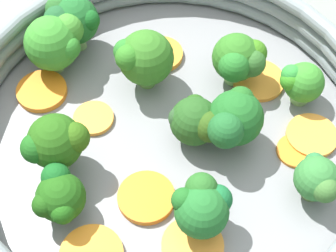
{
  "coord_description": "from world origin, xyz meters",
  "views": [
    {
      "loc": [
        0.25,
        0.01,
        0.39
      ],
      "look_at": [
        0.0,
        0.0,
        0.03
      ],
      "focal_mm": 60.0,
      "sensor_mm": 36.0,
      "label": 1
    }
  ],
  "objects_px": {
    "broccoli_floret_1": "(196,123)",
    "broccoli_floret_2": "(318,180)",
    "broccoli_floret_10": "(59,197)",
    "broccoli_floret_8": "(301,82)",
    "carrot_slice_1": "(146,197)",
    "broccoli_floret_5": "(56,142)",
    "broccoli_floret_9": "(239,60)",
    "broccoli_floret_6": "(202,207)",
    "carrot_slice_3": "(193,246)",
    "carrot_slice_8": "(42,91)",
    "broccoli_floret_4": "(143,58)",
    "broccoli_floret_3": "(234,122)",
    "carrot_slice_5": "(258,80)",
    "broccoli_floret_7": "(55,42)",
    "carrot_slice_4": "(93,118)",
    "carrot_slice_0": "(161,54)",
    "carrot_slice_6": "(312,136)",
    "carrot_slice_2": "(296,151)",
    "broccoli_floret_0": "(71,20)",
    "skillet": "(168,142)"
  },
  "relations": [
    {
      "from": "broccoli_floret_1",
      "to": "broccoli_floret_2",
      "type": "xyz_separation_m",
      "value": [
        0.04,
        0.09,
        -0.0
      ]
    },
    {
      "from": "broccoli_floret_10",
      "to": "broccoli_floret_8",
      "type": "bearing_deg",
      "value": 122.65
    },
    {
      "from": "carrot_slice_1",
      "to": "broccoli_floret_1",
      "type": "height_order",
      "value": "broccoli_floret_1"
    },
    {
      "from": "broccoli_floret_8",
      "to": "broccoli_floret_5",
      "type": "bearing_deg",
      "value": -67.81
    },
    {
      "from": "broccoli_floret_9",
      "to": "broccoli_floret_6",
      "type": "bearing_deg",
      "value": -11.36
    },
    {
      "from": "broccoli_floret_2",
      "to": "broccoli_floret_6",
      "type": "bearing_deg",
      "value": -70.25
    },
    {
      "from": "carrot_slice_3",
      "to": "broccoli_floret_9",
      "type": "distance_m",
      "value": 0.16
    },
    {
      "from": "carrot_slice_8",
      "to": "broccoli_floret_9",
      "type": "xyz_separation_m",
      "value": [
        -0.02,
        0.16,
        0.03
      ]
    },
    {
      "from": "broccoli_floret_4",
      "to": "broccoli_floret_3",
      "type": "bearing_deg",
      "value": 51.03
    },
    {
      "from": "carrot_slice_5",
      "to": "carrot_slice_8",
      "type": "distance_m",
      "value": 0.19
    },
    {
      "from": "broccoli_floret_6",
      "to": "broccoli_floret_7",
      "type": "bearing_deg",
      "value": -138.88
    },
    {
      "from": "carrot_slice_4",
      "to": "broccoli_floret_10",
      "type": "height_order",
      "value": "broccoli_floret_10"
    },
    {
      "from": "carrot_slice_0",
      "to": "broccoli_floret_6",
      "type": "bearing_deg",
      "value": 13.65
    },
    {
      "from": "carrot_slice_8",
      "to": "broccoli_floret_4",
      "type": "bearing_deg",
      "value": 100.47
    },
    {
      "from": "broccoli_floret_3",
      "to": "broccoli_floret_10",
      "type": "bearing_deg",
      "value": -62.25
    },
    {
      "from": "carrot_slice_6",
      "to": "broccoli_floret_9",
      "type": "bearing_deg",
      "value": -132.0
    },
    {
      "from": "carrot_slice_8",
      "to": "carrot_slice_5",
      "type": "bearing_deg",
      "value": 97.24
    },
    {
      "from": "carrot_slice_1",
      "to": "broccoli_floret_2",
      "type": "bearing_deg",
      "value": 94.77
    },
    {
      "from": "carrot_slice_2",
      "to": "broccoli_floret_0",
      "type": "height_order",
      "value": "broccoli_floret_0"
    },
    {
      "from": "broccoli_floret_9",
      "to": "broccoli_floret_3",
      "type": "bearing_deg",
      "value": -4.38
    },
    {
      "from": "broccoli_floret_0",
      "to": "carrot_slice_4",
      "type": "bearing_deg",
      "value": 18.34
    },
    {
      "from": "carrot_slice_4",
      "to": "broccoli_floret_1",
      "type": "bearing_deg",
      "value": 79.43
    },
    {
      "from": "broccoli_floret_1",
      "to": "broccoli_floret_6",
      "type": "xyz_separation_m",
      "value": [
        0.07,
        0.01,
        0.01
      ]
    },
    {
      "from": "broccoli_floret_2",
      "to": "carrot_slice_2",
      "type": "bearing_deg",
      "value": -166.74
    },
    {
      "from": "broccoli_floret_4",
      "to": "carrot_slice_8",
      "type": "bearing_deg",
      "value": -79.53
    },
    {
      "from": "broccoli_floret_0",
      "to": "broccoli_floret_3",
      "type": "bearing_deg",
      "value": 54.74
    },
    {
      "from": "broccoli_floret_4",
      "to": "broccoli_floret_10",
      "type": "xyz_separation_m",
      "value": [
        0.12,
        -0.05,
        -0.01
      ]
    },
    {
      "from": "carrot_slice_0",
      "to": "broccoli_floret_5",
      "type": "height_order",
      "value": "broccoli_floret_5"
    },
    {
      "from": "carrot_slice_1",
      "to": "carrot_slice_5",
      "type": "bearing_deg",
      "value": 143.65
    },
    {
      "from": "broccoli_floret_5",
      "to": "carrot_slice_5",
      "type": "bearing_deg",
      "value": 121.06
    },
    {
      "from": "broccoli_floret_7",
      "to": "carrot_slice_0",
      "type": "bearing_deg",
      "value": 102.22
    },
    {
      "from": "broccoli_floret_9",
      "to": "broccoli_floret_1",
      "type": "bearing_deg",
      "value": -28.39
    },
    {
      "from": "broccoli_floret_10",
      "to": "carrot_slice_5",
      "type": "bearing_deg",
      "value": 131.81
    },
    {
      "from": "carrot_slice_1",
      "to": "carrot_slice_8",
      "type": "xyz_separation_m",
      "value": [
        -0.1,
        -0.1,
        -0.0
      ]
    },
    {
      "from": "carrot_slice_0",
      "to": "broccoli_floret_10",
      "type": "relative_size",
      "value": 0.91
    },
    {
      "from": "carrot_slice_0",
      "to": "broccoli_floret_7",
      "type": "height_order",
      "value": "broccoli_floret_7"
    },
    {
      "from": "broccoli_floret_4",
      "to": "broccoli_floret_5",
      "type": "xyz_separation_m",
      "value": [
        0.09,
        -0.06,
        0.0
      ]
    },
    {
      "from": "carrot_slice_1",
      "to": "carrot_slice_6",
      "type": "height_order",
      "value": "same"
    },
    {
      "from": "carrot_slice_8",
      "to": "broccoli_floret_5",
      "type": "height_order",
      "value": "broccoli_floret_5"
    },
    {
      "from": "broccoli_floret_6",
      "to": "carrot_slice_6",
      "type": "bearing_deg",
      "value": 133.35
    },
    {
      "from": "carrot_slice_2",
      "to": "carrot_slice_5",
      "type": "xyz_separation_m",
      "value": [
        -0.07,
        -0.03,
        0.0
      ]
    },
    {
      "from": "broccoli_floret_9",
      "to": "broccoli_floret_10",
      "type": "distance_m",
      "value": 0.18
    },
    {
      "from": "carrot_slice_2",
      "to": "broccoli_floret_0",
      "type": "distance_m",
      "value": 0.22
    },
    {
      "from": "skillet",
      "to": "carrot_slice_8",
      "type": "bearing_deg",
      "value": -109.17
    },
    {
      "from": "carrot_slice_5",
      "to": "broccoli_floret_9",
      "type": "distance_m",
      "value": 0.03
    },
    {
      "from": "carrot_slice_8",
      "to": "broccoli_floret_6",
      "type": "distance_m",
      "value": 0.18
    },
    {
      "from": "skillet",
      "to": "carrot_slice_1",
      "type": "distance_m",
      "value": 0.06
    },
    {
      "from": "skillet",
      "to": "carrot_slice_2",
      "type": "relative_size",
      "value": 10.26
    },
    {
      "from": "broccoli_floret_2",
      "to": "broccoli_floret_7",
      "type": "bearing_deg",
      "value": -118.68
    },
    {
      "from": "carrot_slice_2",
      "to": "skillet",
      "type": "bearing_deg",
      "value": -94.89
    }
  ]
}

